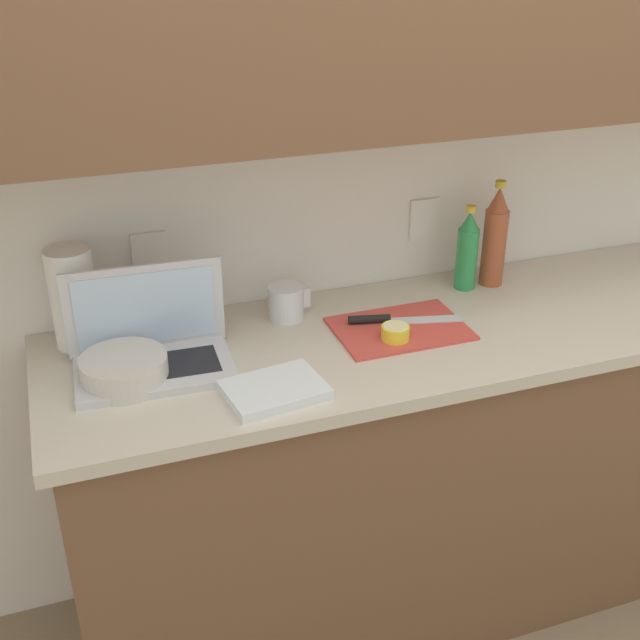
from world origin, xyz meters
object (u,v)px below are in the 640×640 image
(knife, at_px, (386,319))
(measuring_cup, at_px, (286,302))
(laptop, at_px, (151,344))
(bottle_green_soda, at_px, (495,238))
(lemon_half_cut, at_px, (395,332))
(cutting_board, at_px, (400,328))
(bowl_white, at_px, (125,370))
(paper_towel_roll, at_px, (74,298))
(bottle_oil_tall, at_px, (467,251))

(knife, distance_m, measuring_cup, 0.27)
(laptop, distance_m, measuring_cup, 0.40)
(knife, height_order, bottle_green_soda, bottle_green_soda)
(knife, distance_m, bottle_green_soda, 0.44)
(knife, xyz_separation_m, lemon_half_cut, (-0.01, -0.09, 0.01))
(laptop, bearing_deg, lemon_half_cut, -5.85)
(cutting_board, height_order, knife, knife)
(bottle_green_soda, bearing_deg, laptop, -171.97)
(knife, height_order, bowl_white, bowl_white)
(paper_towel_roll, bearing_deg, measuring_cup, -4.03)
(knife, bearing_deg, laptop, -166.02)
(laptop, distance_m, cutting_board, 0.64)
(cutting_board, height_order, paper_towel_roll, paper_towel_roll)
(bottle_oil_tall, bearing_deg, bowl_white, -168.38)
(lemon_half_cut, xyz_separation_m, paper_towel_roll, (-0.75, 0.25, 0.10))
(bottle_oil_tall, height_order, measuring_cup, bottle_oil_tall)
(cutting_board, height_order, bottle_green_soda, bottle_green_soda)
(bowl_white, bearing_deg, paper_towel_roll, 110.14)
(bottle_oil_tall, bearing_deg, lemon_half_cut, -144.40)
(lemon_half_cut, bearing_deg, cutting_board, 54.62)
(lemon_half_cut, xyz_separation_m, bottle_green_soda, (0.41, 0.23, 0.12))
(knife, height_order, measuring_cup, measuring_cup)
(laptop, relative_size, bottle_green_soda, 1.23)
(paper_towel_roll, bearing_deg, cutting_board, -14.31)
(bottle_green_soda, bearing_deg, lemon_half_cut, -150.53)
(knife, distance_m, bowl_white, 0.68)
(measuring_cup, bearing_deg, laptop, -161.17)
(laptop, bearing_deg, paper_towel_roll, 135.68)
(laptop, xyz_separation_m, bottle_green_soda, (1.00, 0.14, 0.09))
(laptop, distance_m, knife, 0.61)
(cutting_board, bearing_deg, lemon_half_cut, -125.38)
(bottle_green_soda, height_order, measuring_cup, bottle_green_soda)
(lemon_half_cut, xyz_separation_m, measuring_cup, (-0.22, 0.22, 0.02))
(bowl_white, bearing_deg, lemon_half_cut, -2.31)
(cutting_board, height_order, bowl_white, bowl_white)
(cutting_board, distance_m, measuring_cup, 0.31)
(lemon_half_cut, height_order, measuring_cup, measuring_cup)
(cutting_board, bearing_deg, laptop, 176.81)
(cutting_board, xyz_separation_m, bottle_green_soda, (0.37, 0.18, 0.14))
(knife, height_order, bottle_oil_tall, bottle_oil_tall)
(bottle_oil_tall, bearing_deg, paper_towel_roll, 178.70)
(laptop, height_order, bowl_white, laptop)
(laptop, relative_size, bowl_white, 1.91)
(cutting_board, relative_size, paper_towel_roll, 1.32)
(cutting_board, xyz_separation_m, bowl_white, (-0.70, -0.03, 0.03))
(paper_towel_roll, bearing_deg, bottle_green_soda, -1.20)
(laptop, height_order, bottle_oil_tall, bottle_oil_tall)
(bottle_oil_tall, relative_size, bowl_white, 1.24)
(knife, xyz_separation_m, bottle_green_soda, (0.39, 0.14, 0.13))
(cutting_board, xyz_separation_m, knife, (-0.02, 0.04, 0.01))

